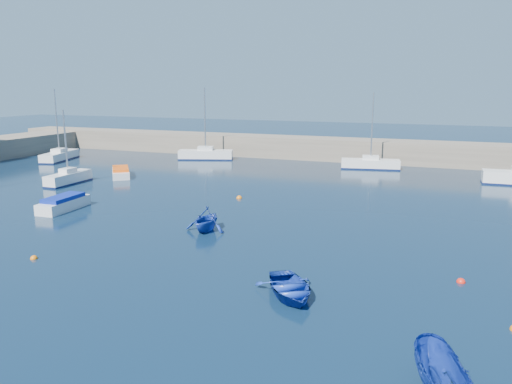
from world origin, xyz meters
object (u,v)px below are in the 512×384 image
(sailboat_3, at_px, (68,178))
(dinghy_left, at_px, (206,219))
(sailboat_5, at_px, (206,154))
(dinghy_center, at_px, (290,288))
(dinghy_right, at_px, (441,377))
(motorboat_2, at_px, (121,172))
(motorboat_1, at_px, (64,203))
(sailboat_4, at_px, (60,156))
(sailboat_6, at_px, (370,164))

(sailboat_3, bearing_deg, dinghy_left, -26.57)
(sailboat_5, xyz_separation_m, dinghy_center, (22.00, -35.50, -0.27))
(dinghy_right, bearing_deg, sailboat_3, 130.99)
(sailboat_5, distance_m, dinghy_left, 31.29)
(motorboat_2, bearing_deg, dinghy_center, -78.78)
(motorboat_1, xyz_separation_m, motorboat_2, (-4.45, 13.00, -0.06))
(sailboat_4, bearing_deg, dinghy_left, -48.92)
(motorboat_1, height_order, dinghy_right, dinghy_right)
(dinghy_center, relative_size, dinghy_right, 1.06)
(sailboat_5, relative_size, motorboat_1, 1.99)
(sailboat_6, xyz_separation_m, dinghy_right, (8.15, -40.88, 0.07))
(dinghy_right, bearing_deg, sailboat_6, 86.00)
(motorboat_2, bearing_deg, sailboat_5, 42.15)
(dinghy_right, bearing_deg, sailboat_4, 127.71)
(motorboat_1, bearing_deg, sailboat_5, 91.13)
(motorboat_2, xyz_separation_m, dinghy_center, (24.57, -21.72, -0.07))
(sailboat_6, bearing_deg, dinghy_left, 157.48)
(sailboat_6, distance_m, motorboat_1, 32.49)
(sailboat_3, xyz_separation_m, motorboat_2, (2.23, 4.91, -0.14))
(sailboat_6, bearing_deg, sailboat_3, 116.58)
(dinghy_center, bearing_deg, sailboat_5, 88.93)
(sailboat_5, bearing_deg, motorboat_2, 150.64)
(sailboat_6, height_order, dinghy_right, sailboat_6)
(sailboat_5, bearing_deg, dinghy_left, -171.96)
(dinghy_left, bearing_deg, sailboat_3, 151.76)
(sailboat_6, relative_size, motorboat_2, 1.79)
(sailboat_6, relative_size, dinghy_right, 2.41)
(dinghy_center, xyz_separation_m, dinghy_left, (-7.87, 7.59, 0.39))
(sailboat_6, xyz_separation_m, dinghy_left, (-5.98, -28.02, 0.18))
(motorboat_2, distance_m, dinghy_center, 32.79)
(sailboat_5, height_order, dinghy_right, sailboat_5)
(sailboat_3, height_order, motorboat_1, sailboat_3)
(sailboat_4, relative_size, sailboat_5, 0.98)
(sailboat_4, distance_m, dinghy_right, 55.82)
(motorboat_1, bearing_deg, sailboat_3, 126.68)
(motorboat_2, relative_size, dinghy_right, 1.35)
(dinghy_left, bearing_deg, dinghy_right, -44.60)
(motorboat_1, bearing_deg, sailboat_6, 52.96)
(motorboat_1, xyz_separation_m, dinghy_right, (26.38, -13.99, 0.16))
(dinghy_left, bearing_deg, sailboat_4, 143.44)
(motorboat_1, bearing_deg, sailboat_4, 129.94)
(sailboat_3, relative_size, sailboat_4, 0.80)
(sailboat_5, bearing_deg, sailboat_4, 94.94)
(dinghy_center, height_order, dinghy_right, dinghy_right)
(sailboat_3, distance_m, sailboat_5, 19.31)
(sailboat_5, height_order, sailboat_6, sailboat_5)
(sailboat_3, xyz_separation_m, motorboat_1, (6.68, -8.08, -0.09))
(sailboat_3, bearing_deg, dinghy_center, -32.70)
(sailboat_3, xyz_separation_m, sailboat_6, (24.91, 18.81, -0.00))
(sailboat_4, height_order, dinghy_center, sailboat_4)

